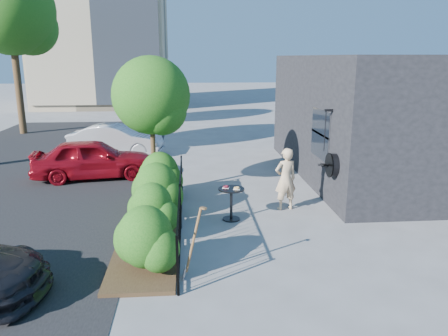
{
  "coord_description": "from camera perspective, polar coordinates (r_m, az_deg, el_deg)",
  "views": [
    {
      "loc": [
        -1.27,
        -9.72,
        3.95
      ],
      "look_at": [
        -0.39,
        1.02,
        1.2
      ],
      "focal_mm": 35.0,
      "sensor_mm": 36.0,
      "label": 1
    }
  ],
  "objects": [
    {
      "name": "ground",
      "position": [
        10.57,
        2.56,
        -7.65
      ],
      "size": [
        120.0,
        120.0,
        0.0
      ],
      "primitive_type": "plane",
      "color": "gray",
      "rests_on": "ground"
    },
    {
      "name": "shop_building",
      "position": [
        15.86,
        20.71,
        6.34
      ],
      "size": [
        6.22,
        9.0,
        4.0
      ],
      "color": "black",
      "rests_on": "ground"
    },
    {
      "name": "shrubs",
      "position": [
        10.37,
        -9.08,
        -4.13
      ],
      "size": [
        1.1,
        5.6,
        1.24
      ],
      "color": "#185613",
      "rests_on": "ground"
    },
    {
      "name": "fence",
      "position": [
        10.29,
        -5.75,
        -4.99
      ],
      "size": [
        0.05,
        6.05,
        1.1
      ],
      "color": "black",
      "rests_on": "ground"
    },
    {
      "name": "car_red",
      "position": [
        15.16,
        -16.75,
        1.18
      ],
      "size": [
        4.08,
        2.12,
        1.33
      ],
      "primitive_type": "imported",
      "rotation": [
        0.0,
        0.0,
        1.72
      ],
      "color": "maroon",
      "rests_on": "ground"
    },
    {
      "name": "planting_bed",
      "position": [
        10.51,
        -9.53,
        -7.72
      ],
      "size": [
        1.3,
        6.0,
        0.08
      ],
      "primitive_type": "cube",
      "color": "#382616",
      "rests_on": "ground"
    },
    {
      "name": "patio_tree",
      "position": [
        12.57,
        -9.21,
        8.72
      ],
      "size": [
        2.2,
        2.2,
        3.94
      ],
      "color": "#3F2B19",
      "rests_on": "ground"
    },
    {
      "name": "car_silver",
      "position": [
        18.63,
        -13.91,
        3.62
      ],
      "size": [
        3.96,
        1.85,
        1.26
      ],
      "primitive_type": "imported",
      "rotation": [
        0.0,
        0.0,
        1.43
      ],
      "color": "#B7B7BC",
      "rests_on": "ground"
    },
    {
      "name": "cafe_table",
      "position": [
        10.8,
        0.96,
        -3.95
      ],
      "size": [
        0.65,
        0.65,
        0.87
      ],
      "rotation": [
        0.0,
        0.0,
        -0.27
      ],
      "color": "black",
      "rests_on": "ground"
    },
    {
      "name": "street_tree_far",
      "position": [
        25.28,
        -26.03,
        17.41
      ],
      "size": [
        4.4,
        4.4,
        8.28
      ],
      "color": "#3F2B19",
      "rests_on": "ground"
    },
    {
      "name": "woman",
      "position": [
        11.58,
        8.04,
        -1.45
      ],
      "size": [
        0.69,
        0.53,
        1.67
      ],
      "primitive_type": "imported",
      "rotation": [
        0.0,
        0.0,
        3.38
      ],
      "color": "#CEAD85",
      "rests_on": "ground"
    },
    {
      "name": "shovel",
      "position": [
        8.02,
        -4.24,
        -10.27
      ],
      "size": [
        0.47,
        0.18,
        1.41
      ],
      "color": "brown",
      "rests_on": "ground"
    }
  ]
}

